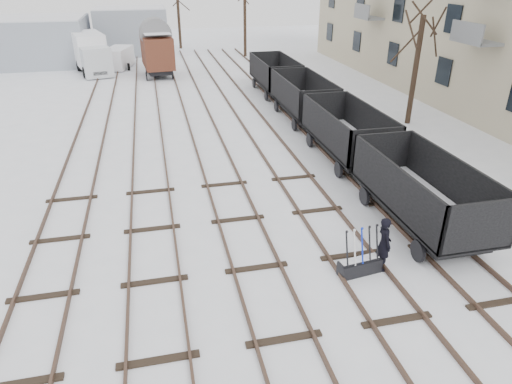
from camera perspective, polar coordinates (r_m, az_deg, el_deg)
ground at (r=13.89m, az=0.06°, el=-9.54°), size 120.00×120.00×0.00m
tracks at (r=26.05m, az=-6.73°, el=8.12°), size 13.90×52.00×0.16m
shed_left at (r=48.51m, az=-26.38°, el=16.57°), size 10.00×8.00×4.10m
shed_right at (r=51.33m, az=-15.25°, el=18.90°), size 7.00×6.00×4.50m
ground_frame at (r=13.88m, az=12.82°, el=-8.90°), size 1.35×0.59×1.49m
worker at (r=13.95m, az=15.70°, el=-6.25°), size 0.44×0.64×1.71m
freight_wagon_a at (r=16.52m, az=19.79°, el=-1.21°), size 2.38×5.96×2.43m
freight_wagon_b at (r=21.68m, az=11.17°, el=6.41°), size 2.38×5.96×2.43m
freight_wagon_c at (r=27.37m, az=5.88°, el=10.93°), size 2.38×5.96×2.43m
freight_wagon_d at (r=33.31m, az=2.35°, el=13.82°), size 2.38×5.96×2.43m
box_van_wagon at (r=39.47m, az=-12.28°, el=16.92°), size 2.82×4.82×3.54m
lorry at (r=42.64m, az=-19.99°, el=16.06°), size 3.43×7.22×3.15m
panel_van at (r=43.77m, az=-16.78°, el=15.78°), size 2.67×4.29×1.76m
tree_near at (r=27.46m, az=19.26°, el=14.02°), size 0.30×0.30×5.88m
tree_far_left at (r=53.31m, az=-9.64°, el=20.73°), size 0.30×0.30×6.46m
tree_far_right at (r=47.73m, az=-1.41°, el=21.79°), size 0.30×0.30×8.71m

